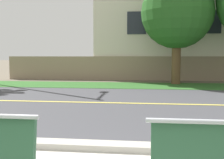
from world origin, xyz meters
The scene contains 8 objects.
ground_plane centered at (0.00, 8.00, 0.00)m, with size 140.00×140.00×0.00m, color #665B4C.
curb_edge centered at (0.00, 2.35, 0.06)m, with size 44.00×0.30×0.11m, color #ADA89E.
street_asphalt centered at (0.00, 6.50, 0.00)m, with size 52.00×8.00×0.01m, color #424247.
road_centre_line centered at (0.00, 6.50, 0.01)m, with size 48.00×0.14×0.01m, color #E0CC4C.
far_verge_grass centered at (0.00, 11.47, 0.01)m, with size 48.00×2.80×0.02m, color #2D6026.
shade_tree_far_left centered at (2.11, 12.33, 3.85)m, with size 3.59×3.59×5.92m.
garden_wall centered at (-1.36, 14.40, 0.70)m, with size 13.00×0.36×1.40m, color gray.
house_across_street centered at (2.02, 17.60, 3.38)m, with size 10.04×6.91×6.67m.
Camera 1 is at (0.39, -1.73, 1.46)m, focal length 43.84 mm.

